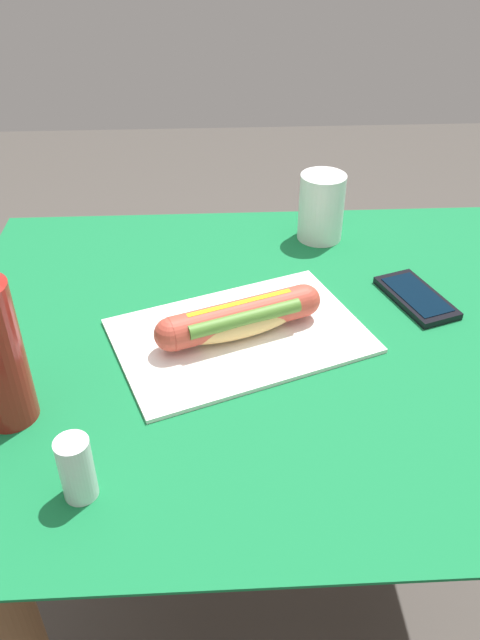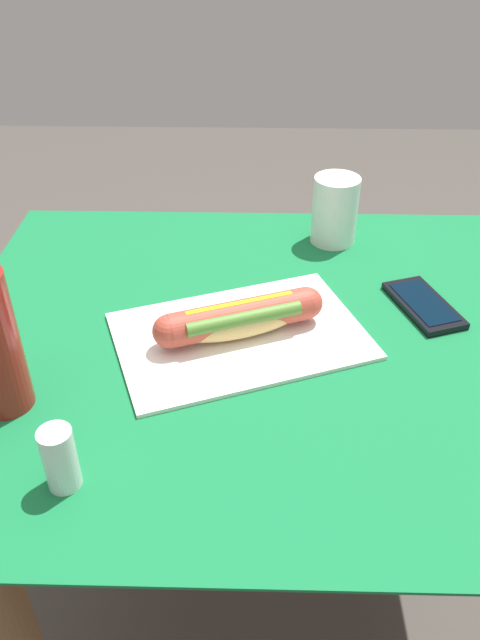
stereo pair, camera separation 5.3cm
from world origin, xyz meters
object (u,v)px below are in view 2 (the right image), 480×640
Objects in this scene: hot_dog at (240,318)px; drinking_cup at (335,210)px; cell_phone at (424,305)px; salt_shaker at (60,459)px.

drinking_cup reaches higher than hot_dog.
cell_phone is 1.29× the size of drinking_cup.
cell_phone is at bearing -163.61° from hot_dog.
hot_dog is 3.01× the size of salt_shaker.
hot_dog is 0.28m from cell_phone.
hot_dog is 0.32m from drinking_cup.
salt_shaker is (0.45, 0.34, 0.03)m from cell_phone.
drinking_cup reaches higher than salt_shaker.
salt_shaker is (0.33, 0.55, -0.02)m from drinking_cup.
drinking_cup is at bearing -60.49° from cell_phone.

